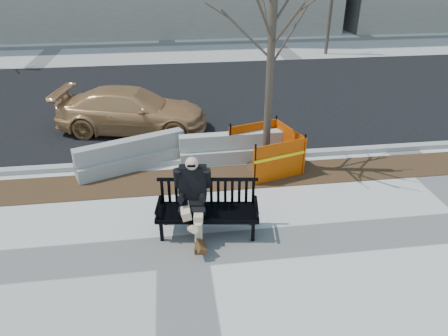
{
  "coord_description": "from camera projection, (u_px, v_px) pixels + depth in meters",
  "views": [
    {
      "loc": [
        -0.06,
        -6.09,
        4.94
      ],
      "look_at": [
        0.93,
        1.11,
        1.08
      ],
      "focal_mm": 33.37,
      "sensor_mm": 36.0,
      "label": 1
    }
  ],
  "objects": [
    {
      "name": "tree_fence",
      "position": [
        265.0,
        168.0,
        10.53
      ],
      "size": [
        2.65,
        2.65,
        5.32
      ],
      "primitive_type": null,
      "rotation": [
        0.0,
        0.0,
        0.29
      ],
      "color": "#DF5A00",
      "rests_on": "ground"
    },
    {
      "name": "ground",
      "position": [
        182.0,
        251.0,
        7.65
      ],
      "size": [
        120.0,
        120.0,
        0.0
      ],
      "primitive_type": "plane",
      "color": "beige",
      "rests_on": "ground"
    },
    {
      "name": "bench",
      "position": [
        208.0,
        232.0,
        8.16
      ],
      "size": [
        2.06,
        0.97,
        1.06
      ],
      "primitive_type": null,
      "rotation": [
        0.0,
        0.0,
        -0.14
      ],
      "color": "black",
      "rests_on": "ground"
    },
    {
      "name": "far_tree_right",
      "position": [
        326.0,
        54.0,
        21.79
      ],
      "size": [
        2.24,
        2.24,
        5.02
      ],
      "primitive_type": null,
      "rotation": [
        0.0,
        0.0,
        0.23
      ],
      "color": "#483D2E",
      "rests_on": "ground"
    },
    {
      "name": "seated_man",
      "position": [
        194.0,
        230.0,
        8.21
      ],
      "size": [
        0.82,
        1.21,
        1.58
      ],
      "primitive_type": null,
      "rotation": [
        0.0,
        0.0,
        -0.14
      ],
      "color": "black",
      "rests_on": "ground"
    },
    {
      "name": "mulch_strip",
      "position": [
        177.0,
        181.0,
        9.93
      ],
      "size": [
        40.0,
        1.2,
        0.02
      ],
      "primitive_type": "cube",
      "color": "#47301C",
      "rests_on": "ground"
    },
    {
      "name": "asphalt_street",
      "position": [
        171.0,
        98.0,
        15.35
      ],
      "size": [
        60.0,
        10.4,
        0.01
      ],
      "primitive_type": "cube",
      "color": "black",
      "rests_on": "ground"
    },
    {
      "name": "curb",
      "position": [
        176.0,
        161.0,
        10.73
      ],
      "size": [
        60.0,
        0.25,
        0.12
      ],
      "primitive_type": "cube",
      "color": "#9E9B93",
      "rests_on": "ground"
    },
    {
      "name": "sedan",
      "position": [
        134.0,
        130.0,
        12.69
      ],
      "size": [
        4.69,
        2.64,
        1.28
      ],
      "primitive_type": "imported",
      "rotation": [
        0.0,
        0.0,
        1.37
      ],
      "color": "tan",
      "rests_on": "ground"
    },
    {
      "name": "jersey_barrier_left",
      "position": [
        133.0,
        168.0,
        10.54
      ],
      "size": [
        2.77,
        1.52,
        0.79
      ],
      "primitive_type": null,
      "rotation": [
        0.0,
        0.0,
        0.38
      ],
      "color": "gray",
      "rests_on": "ground"
    },
    {
      "name": "jersey_barrier_right",
      "position": [
        231.0,
        160.0,
        10.93
      ],
      "size": [
        2.68,
        0.6,
        0.76
      ],
      "primitive_type": null,
      "rotation": [
        0.0,
        0.0,
        0.03
      ],
      "color": "#ACAAA1",
      "rests_on": "ground"
    }
  ]
}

